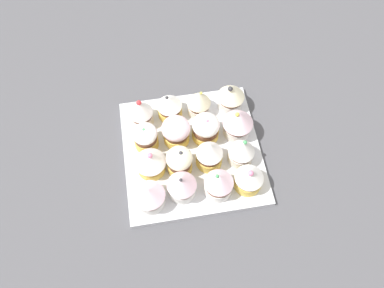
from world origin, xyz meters
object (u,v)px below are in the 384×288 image
object	(u,v)px
cupcake_4	(219,183)
cupcake_14	(146,137)
cupcake_2	(238,122)
cupcake_9	(179,161)
cupcake_12	(150,196)
cupcake_7	(199,102)
baking_tray	(192,151)
cupcake_10	(176,131)
cupcake_1	(242,151)
cupcake_6	(206,128)
cupcake_8	(182,185)
cupcake_15	(141,112)
cupcake_3	(231,96)
cupcake_5	(209,154)
cupcake_13	(150,161)
cupcake_11	(170,106)
cupcake_0	(249,178)

from	to	relation	value
cupcake_4	cupcake_14	bearing A→B (deg)	45.52
cupcake_2	cupcake_14	distance (cm)	20.74
cupcake_9	cupcake_12	world-z (taller)	cupcake_9
cupcake_7	cupcake_9	bearing A→B (deg)	154.82
baking_tray	cupcake_12	world-z (taller)	cupcake_12
cupcake_14	cupcake_10	bearing A→B (deg)	-88.28
baking_tray	cupcake_1	world-z (taller)	cupcake_1
cupcake_1	cupcake_4	world-z (taller)	same
cupcake_4	cupcake_12	distance (cm)	14.35
cupcake_6	cupcake_14	world-z (taller)	cupcake_6
cupcake_9	cupcake_10	bearing A→B (deg)	-2.87
cupcake_14	cupcake_12	bearing A→B (deg)	177.33
cupcake_8	cupcake_2	bearing A→B (deg)	-48.93
cupcake_1	cupcake_12	size ratio (longest dim) A/B	1.13
cupcake_1	cupcake_8	distance (cm)	15.02
cupcake_10	cupcake_12	bearing A→B (deg)	151.78
cupcake_2	cupcake_4	bearing A→B (deg)	152.42
cupcake_6	cupcake_1	bearing A→B (deg)	-137.00
cupcake_2	cupcake_14	xyz separation A→B (cm)	(0.02, 20.72, -0.69)
cupcake_15	cupcake_9	bearing A→B (deg)	-152.95
cupcake_3	cupcake_6	bearing A→B (deg)	135.42
cupcake_14	cupcake_15	size ratio (longest dim) A/B	0.87
cupcake_5	cupcake_15	size ratio (longest dim) A/B	1.02
cupcake_13	cupcake_15	size ratio (longest dim) A/B	0.92
cupcake_2	cupcake_11	distance (cm)	16.12
cupcake_2	cupcake_10	bearing A→B (deg)	89.08
baking_tray	cupcake_8	size ratio (longest dim) A/B	3.94
cupcake_1	cupcake_2	distance (cm)	7.00
cupcake_8	cupcake_10	size ratio (longest dim) A/B	1.09
cupcake_12	cupcake_14	world-z (taller)	cupcake_14
cupcake_3	cupcake_6	distance (cm)	10.48
cupcake_2	cupcake_3	distance (cm)	7.54
cupcake_15	cupcake_13	bearing A→B (deg)	-176.44
baking_tray	cupcake_9	world-z (taller)	cupcake_9
cupcake_7	cupcake_4	bearing A→B (deg)	-178.40
cupcake_6	cupcake_15	bearing A→B (deg)	65.67
cupcake_11	cupcake_14	world-z (taller)	same
cupcake_7	cupcake_15	size ratio (longest dim) A/B	0.96
cupcake_0	cupcake_3	xyz separation A→B (cm)	(20.73, -0.62, 0.47)
cupcake_10	cupcake_13	size ratio (longest dim) A/B	0.98
cupcake_4	cupcake_5	distance (cm)	6.85
cupcake_3	cupcake_12	distance (cm)	30.18
cupcake_8	cupcake_13	size ratio (longest dim) A/B	1.06
cupcake_0	cupcake_8	world-z (taller)	cupcake_8
cupcake_0	cupcake_10	distance (cm)	18.92
baking_tray	cupcake_2	size ratio (longest dim) A/B	3.80
cupcake_11	baking_tray	bearing A→B (deg)	-161.08
cupcake_1	cupcake_6	xyz separation A→B (cm)	(7.02, 6.55, -0.24)
cupcake_4	baking_tray	bearing A→B (deg)	20.57
cupcake_1	cupcake_5	size ratio (longest dim) A/B	0.94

